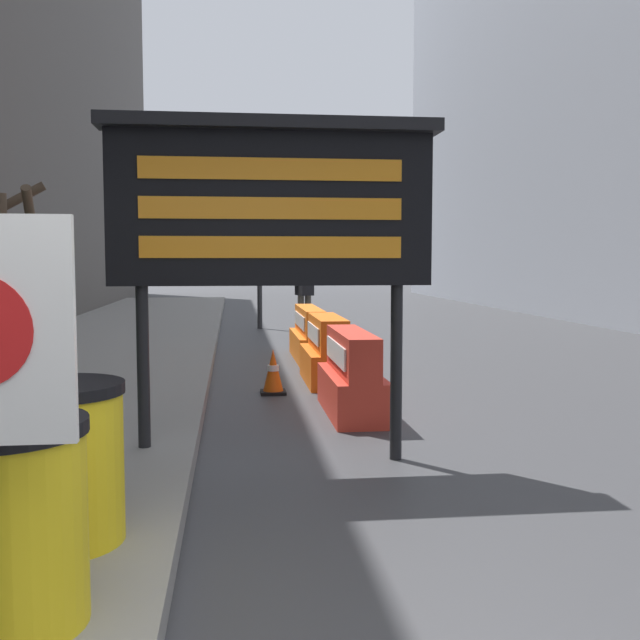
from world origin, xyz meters
TOP-DOWN VIEW (x-y plane):
  - barrel_drum_foreground at (-0.64, 0.81)m, footprint 0.72×0.72m
  - barrel_drum_middle at (-0.62, 1.74)m, footprint 0.72×0.72m
  - message_board at (0.63, 3.75)m, footprint 2.71×0.36m
  - jersey_barrier_red_striped at (1.59, 5.63)m, footprint 0.56×1.71m
  - jersey_barrier_orange_far at (1.59, 7.74)m, footprint 0.62×1.63m
  - jersey_barrier_orange_near at (1.59, 10.16)m, footprint 0.52×2.14m
  - traffic_cone_near at (0.81, 6.94)m, footprint 0.31×0.31m
  - traffic_light_near_curb at (0.97, 15.77)m, footprint 0.28×0.44m
  - pedestrian_worker at (1.92, 14.45)m, footprint 0.41×0.53m

SIDE VIEW (x-z plane):
  - traffic_cone_near at x=0.81m, z-range -0.01..0.55m
  - jersey_barrier_orange_near at x=1.59m, z-range -0.05..0.82m
  - jersey_barrier_red_striped at x=1.59m, z-range -0.05..0.85m
  - jersey_barrier_orange_far at x=1.59m, z-range -0.05..0.85m
  - barrel_drum_foreground at x=-0.64m, z-range 0.17..1.03m
  - barrel_drum_middle at x=-0.62m, z-range 0.17..1.03m
  - pedestrian_worker at x=1.92m, z-range 0.16..1.97m
  - message_board at x=0.63m, z-range 0.71..3.50m
  - traffic_light_near_curb at x=0.97m, z-range 0.96..5.30m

